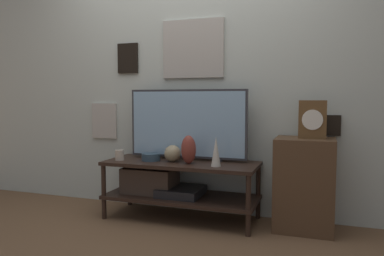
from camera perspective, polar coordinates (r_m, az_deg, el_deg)
The scene contains 11 objects.
ground_plane at distance 3.07m, azimuth -3.71°, elevation -15.20°, with size 12.00×12.00×0.00m, color brown.
wall_back at distance 3.47m, azimuth 0.07°, elevation 9.74°, with size 6.40×0.08×2.70m.
media_console at distance 3.29m, azimuth -3.37°, elevation -8.18°, with size 1.31×0.51×0.50m.
television at distance 3.28m, azimuth -0.73°, elevation 0.65°, with size 1.07×0.05×0.62m.
vase_round_glass at distance 3.20m, azimuth -2.97°, elevation -3.89°, with size 0.14×0.14×0.14m.
vase_wide_bowl at distance 3.28m, azimuth -6.29°, elevation -4.43°, with size 0.16×0.16×0.06m.
vase_urn_stoneware at distance 3.09m, azimuth -0.52°, elevation -3.31°, with size 0.13×0.11×0.24m.
vase_slim_bronze at distance 2.98m, azimuth 3.67°, elevation -3.60°, with size 0.08×0.08×0.24m.
candle_jar at distance 3.34m, azimuth -10.97°, elevation -4.07°, with size 0.08×0.08×0.09m.
side_table at distance 3.10m, azimuth 16.73°, elevation -8.20°, with size 0.45×0.38×0.73m.
mantel_clock at distance 3.04m, azimuth 17.90°, elevation 1.26°, with size 0.21×0.11×0.30m.
Camera 1 is at (1.14, -2.66, 1.04)m, focal length 35.00 mm.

